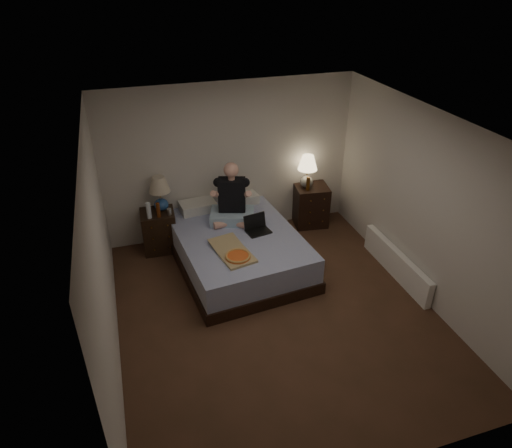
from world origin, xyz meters
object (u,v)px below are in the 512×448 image
object	(u,v)px
soda_can	(169,212)
beer_bottle_left	(158,210)
person	(232,193)
radiator	(396,263)
laptop	(258,225)
lamp_right	(307,172)
beer_bottle_right	(308,184)
pizza_box	(238,257)
water_bottle	(149,211)
nightstand_left	(159,231)
bed	(238,249)
nightstand_right	(311,205)
lamp_left	(160,194)

from	to	relation	value
soda_can	beer_bottle_left	size ratio (longest dim) A/B	0.43
person	radiator	xyz separation A→B (m)	(2.09, -1.32, -0.82)
laptop	radiator	size ratio (longest dim) A/B	0.21
person	lamp_right	bearing A→B (deg)	35.84
beer_bottle_right	pizza_box	size ratio (longest dim) A/B	0.30
water_bottle	person	bearing A→B (deg)	-12.51
laptop	pizza_box	world-z (taller)	laptop
nightstand_left	water_bottle	distance (m)	0.49
bed	laptop	size ratio (longest dim) A/B	6.49
laptop	soda_can	bearing A→B (deg)	138.03
nightstand_left	beer_bottle_left	xyz separation A→B (m)	(0.02, -0.15, 0.45)
nightstand_right	pizza_box	bearing A→B (deg)	-131.47
lamp_right	pizza_box	size ratio (longest dim) A/B	0.74
soda_can	beer_bottle_right	bearing A→B (deg)	1.72
beer_bottle_left	nightstand_right	bearing A→B (deg)	4.03
nightstand_left	water_bottle	world-z (taller)	water_bottle
nightstand_right	laptop	size ratio (longest dim) A/B	2.08
bed	nightstand_left	world-z (taller)	nightstand_left
nightstand_left	radiator	distance (m)	3.62
soda_can	pizza_box	bearing A→B (deg)	-61.22
lamp_left	person	distance (m)	1.10
bed	beer_bottle_right	bearing A→B (deg)	21.61
nightstand_right	water_bottle	bearing A→B (deg)	-168.47
laptop	beer_bottle_right	bearing A→B (deg)	25.00
bed	laptop	distance (m)	0.50
lamp_left	pizza_box	size ratio (longest dim) A/B	0.74
beer_bottle_left	radiator	distance (m)	3.58
nightstand_left	beer_bottle_right	bearing A→B (deg)	1.77
bed	beer_bottle_left	distance (m)	1.32
water_bottle	soda_can	world-z (taller)	water_bottle
water_bottle	radiator	size ratio (longest dim) A/B	0.16
person	radiator	world-z (taller)	person
laptop	lamp_right	bearing A→B (deg)	28.10
beer_bottle_right	laptop	distance (m)	1.37
nightstand_right	beer_bottle_right	xyz separation A→B (m)	(-0.12, -0.09, 0.47)
nightstand_left	nightstand_right	bearing A→B (deg)	3.93
beer_bottle_left	lamp_left	bearing A→B (deg)	70.65
person	nightstand_right	bearing A→B (deg)	34.17
lamp_right	soda_can	world-z (taller)	lamp_right
lamp_left	radiator	xyz separation A→B (m)	(3.09, -1.78, -0.74)
lamp_right	beer_bottle_left	size ratio (longest dim) A/B	2.43
pizza_box	lamp_right	bearing A→B (deg)	31.43
person	nightstand_left	bearing A→B (deg)	177.01
soda_can	person	bearing A→B (deg)	-17.17
soda_can	laptop	distance (m)	1.39
nightstand_right	person	world-z (taller)	person
soda_can	beer_bottle_right	world-z (taller)	beer_bottle_right
nightstand_left	nightstand_right	distance (m)	2.58
soda_can	bed	bearing A→B (deg)	-36.48
nightstand_left	radiator	bearing A→B (deg)	-25.43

